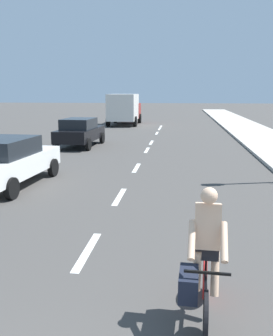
{
  "coord_description": "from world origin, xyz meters",
  "views": [
    {
      "loc": [
        1.73,
        -1.14,
        3.01
      ],
      "look_at": [
        0.63,
        8.1,
        1.1
      ],
      "focal_mm": 39.77,
      "sensor_mm": 36.0,
      "label": 1
    }
  ],
  "objects_px": {
    "parked_car_white": "(6,160)",
    "parked_car_black": "(80,131)",
    "delivery_truck": "(124,108)",
    "cyclist": "(203,261)"
  },
  "relations": [
    {
      "from": "parked_car_white",
      "to": "parked_car_black",
      "type": "relative_size",
      "value": 1.07
    },
    {
      "from": "cyclist",
      "to": "parked_car_white",
      "type": "height_order",
      "value": "cyclist"
    },
    {
      "from": "parked_car_white",
      "to": "delivery_truck",
      "type": "xyz_separation_m",
      "value": [
        0.39,
        23.01,
        0.66
      ]
    },
    {
      "from": "cyclist",
      "to": "parked_car_black",
      "type": "xyz_separation_m",
      "value": [
        -5.9,
        15.56,
        0.01
      ]
    },
    {
      "from": "cyclist",
      "to": "parked_car_white",
      "type": "relative_size",
      "value": 0.4
    },
    {
      "from": "parked_car_black",
      "to": "cyclist",
      "type": "bearing_deg",
      "value": -66.58
    },
    {
      "from": "cyclist",
      "to": "parked_car_black",
      "type": "bearing_deg",
      "value": -66.25
    },
    {
      "from": "delivery_truck",
      "to": "parked_car_white",
      "type": "bearing_deg",
      "value": -91.46
    },
    {
      "from": "parked_car_white",
      "to": "delivery_truck",
      "type": "bearing_deg",
      "value": 92.25
    },
    {
      "from": "parked_car_white",
      "to": "parked_car_black",
      "type": "xyz_separation_m",
      "value": [
        0.01,
        8.94,
        -0.0
      ]
    }
  ]
}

